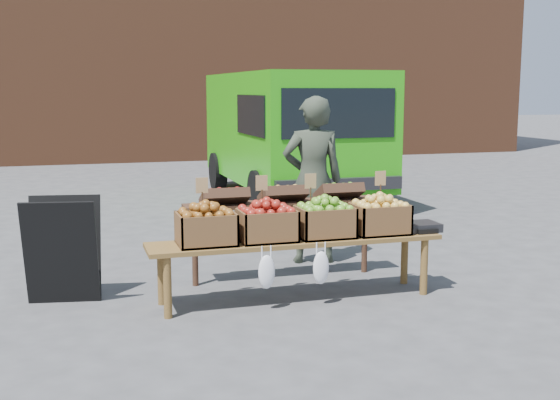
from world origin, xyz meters
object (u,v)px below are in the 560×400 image
object	(u,v)px
vendor	(313,180)
display_bench	(296,269)
back_table	(283,229)
weighing_scale	(420,227)
crate_golden_apples	(206,229)
crate_russet_pears	(267,225)
delivery_van	(290,137)
crate_green_apples	(379,219)
chalkboard_sign	(63,250)
crate_red_apples	(324,222)

from	to	relation	value
vendor	display_bench	xyz separation A→B (m)	(-0.62, -1.30, -0.64)
back_table	weighing_scale	xyz separation A→B (m)	(1.15, -0.72, 0.09)
vendor	back_table	bearing A→B (deg)	57.71
crate_golden_apples	weighing_scale	bearing A→B (deg)	0.00
crate_russet_pears	delivery_van	bearing A→B (deg)	70.38
vendor	crate_golden_apples	size ratio (longest dim) A/B	3.69
crate_russet_pears	crate_green_apples	world-z (taller)	same
delivery_van	chalkboard_sign	world-z (taller)	delivery_van
back_table	weighing_scale	world-z (taller)	back_table
delivery_van	back_table	distance (m)	5.30
chalkboard_sign	crate_russet_pears	xyz separation A→B (m)	(1.76, -0.54, 0.23)
crate_golden_apples	crate_green_apples	distance (m)	1.65
display_bench	crate_russet_pears	world-z (taller)	crate_russet_pears
chalkboard_sign	crate_red_apples	bearing A→B (deg)	-3.19
delivery_van	crate_red_apples	size ratio (longest dim) A/B	9.75
delivery_van	display_bench	xyz separation A→B (m)	(-1.76, -5.72, -0.81)
crate_green_apples	vendor	bearing A→B (deg)	98.90
crate_russet_pears	back_table	bearing A→B (deg)	62.67
crate_russet_pears	crate_green_apples	distance (m)	1.10
crate_golden_apples	crate_green_apples	bearing A→B (deg)	0.00
vendor	crate_russet_pears	world-z (taller)	vendor
weighing_scale	display_bench	bearing A→B (deg)	180.00
chalkboard_sign	display_bench	size ratio (longest dim) A/B	0.36
weighing_scale	delivery_van	bearing A→B (deg)	84.87
chalkboard_sign	crate_golden_apples	world-z (taller)	chalkboard_sign
crate_green_apples	delivery_van	bearing A→B (deg)	80.68
back_table	crate_red_apples	distance (m)	0.77
crate_red_apples	crate_green_apples	bearing A→B (deg)	0.00
delivery_van	chalkboard_sign	size ratio (longest dim) A/B	5.03
crate_red_apples	chalkboard_sign	bearing A→B (deg)	166.90
back_table	crate_russet_pears	bearing A→B (deg)	-117.33
back_table	weighing_scale	bearing A→B (deg)	-31.98
back_table	vendor	bearing A→B (deg)	47.96
back_table	display_bench	xyz separation A→B (m)	(-0.10, -0.72, -0.24)
back_table	crate_red_apples	bearing A→B (deg)	-76.12
crate_russet_pears	crate_red_apples	world-z (taller)	same
crate_golden_apples	crate_green_apples	xyz separation A→B (m)	(1.65, 0.00, 0.00)
display_bench	crate_russet_pears	xyz separation A→B (m)	(-0.28, 0.00, 0.42)
back_table	crate_russet_pears	size ratio (longest dim) A/B	4.20
chalkboard_sign	weighing_scale	xyz separation A→B (m)	(3.28, -0.54, 0.13)
vendor	weighing_scale	world-z (taller)	vendor
display_bench	crate_green_apples	world-z (taller)	crate_green_apples
vendor	display_bench	distance (m)	1.58
chalkboard_sign	back_table	size ratio (longest dim) A/B	0.46
crate_red_apples	crate_green_apples	xyz separation A→B (m)	(0.55, 0.00, 0.00)
delivery_van	crate_golden_apples	bearing A→B (deg)	-114.45
crate_green_apples	weighing_scale	world-z (taller)	crate_green_apples
delivery_van	display_bench	distance (m)	6.04
crate_russet_pears	vendor	bearing A→B (deg)	55.44
chalkboard_sign	crate_russet_pears	bearing A→B (deg)	-7.08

